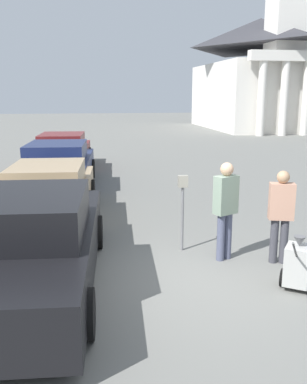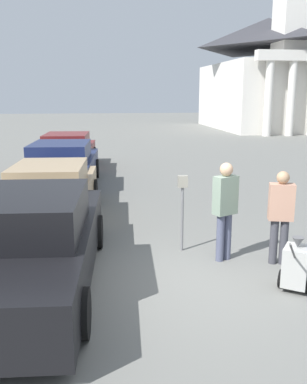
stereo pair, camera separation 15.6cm
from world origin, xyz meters
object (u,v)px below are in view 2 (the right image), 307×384
parked_car_tan (52,194)px  church (268,67)px  person_worker (225,205)px  equipment_cart (296,266)px  parked_car_maroon (68,153)px  person_supervisor (281,212)px  parked_car_navy (62,167)px  parked_car_black (30,243)px  parking_meter (182,199)px

parked_car_tan → church: bearing=62.4°
church → parked_car_tan: bearing=-121.7°
person_worker → equipment_cart: size_ratio=1.78×
parked_car_maroon → person_supervisor: bearing=-63.4°
parked_car_navy → parked_car_black: bearing=-85.9°
parking_meter → parked_car_tan: bearing=138.0°
parking_meter → person_worker: bearing=-41.3°
person_supervisor → equipment_cart: 1.18m
church → parked_car_navy: bearing=-125.8°
person_worker → church: size_ratio=0.09×
parked_car_black → equipment_cart: 4.06m
parking_meter → equipment_cart: (1.36, -1.89, -0.62)m
parked_car_tan → equipment_cart: size_ratio=5.01×
parked_car_black → parking_meter: bearing=28.2°
parking_meter → church: bearing=64.9°
parked_car_tan → person_worker: 4.40m
parked_car_maroon → church: 24.41m
parked_car_navy → person_supervisor: person_supervisor is taller
parking_meter → church: 30.67m
parked_car_black → equipment_cart: size_ratio=5.24×
parked_car_navy → parked_car_maroon: (0.00, 3.26, -0.00)m
parked_car_navy → parking_meter: size_ratio=3.70×
parked_car_black → parked_car_tan: (0.00, 3.53, -0.05)m
parked_car_maroon → equipment_cart: 11.80m
parking_meter → person_supervisor: (1.54, -0.87, -0.07)m
parked_car_black → equipment_cart: (3.99, -0.72, -0.30)m
parked_car_black → parked_car_maroon: size_ratio=1.03×
equipment_cart → parked_car_black: bearing=-155.3°
parked_car_maroon → person_worker: person_worker is taller
person_worker → equipment_cart: (0.72, -1.33, -0.63)m
parked_car_tan → parking_meter: bearing=-37.9°
parked_car_tan → parking_meter: size_ratio=3.43×
parked_car_tan → equipment_cart: (3.98, -4.25, -0.26)m
person_worker → person_supervisor: bearing=136.7°
parked_car_tan → parking_meter: 3.55m
parked_car_maroon → parked_car_tan: bearing=-85.9°
equipment_cart → church: bearing=103.6°
parked_car_black → church: 32.92m
parked_car_navy → equipment_cart: (3.99, -7.84, -0.29)m
parked_car_maroon → parking_meter: (2.62, -9.21, 0.34)m
parking_meter → church: church is taller
parked_car_tan → parked_car_navy: size_ratio=0.93×
parked_car_tan → equipment_cart: bearing=-42.7°
parked_car_navy → person_worker: bearing=-59.2°
equipment_cart → parking_meter: bearing=160.8°
parked_car_black → church: bearing=65.7°
parked_car_tan → equipment_cart: parked_car_tan is taller
parked_car_black → parked_car_navy: size_ratio=0.97×
parked_car_maroon → church: (15.53, 18.31, 4.42)m
parked_car_black → parked_car_maroon: parked_car_black is taller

